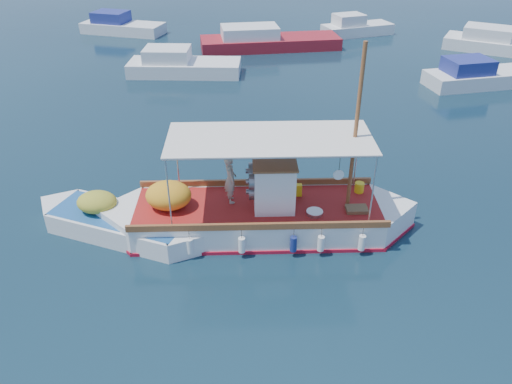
# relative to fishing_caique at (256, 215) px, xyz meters

# --- Properties ---
(ground) EXTENTS (160.00, 160.00, 0.00)m
(ground) POSITION_rel_fishing_caique_xyz_m (0.68, -0.45, -0.55)
(ground) COLOR black
(ground) RESTS_ON ground
(fishing_caique) EXTENTS (10.27, 3.87, 6.33)m
(fishing_caique) POSITION_rel_fishing_caique_xyz_m (0.00, 0.00, 0.00)
(fishing_caique) COLOR white
(fishing_caique) RESTS_ON ground
(dinghy) EXTENTS (6.07, 2.81, 1.53)m
(dinghy) POSITION_rel_fishing_caique_xyz_m (-4.39, -0.69, -0.23)
(dinghy) COLOR white
(dinghy) RESTS_ON ground
(bg_boat_nw) EXTENTS (6.87, 2.98, 1.80)m
(bg_boat_nw) POSITION_rel_fishing_caique_xyz_m (-6.41, 15.66, -0.06)
(bg_boat_nw) COLOR silver
(bg_boat_nw) RESTS_ON ground
(bg_boat_n) EXTENTS (10.10, 5.26, 1.80)m
(bg_boat_n) POSITION_rel_fishing_caique_xyz_m (-1.89, 21.99, -0.06)
(bg_boat_n) COLOR maroon
(bg_boat_n) RESTS_ON ground
(bg_boat_ne) EXTENTS (6.51, 4.11, 1.80)m
(bg_boat_ne) POSITION_rel_fishing_caique_xyz_m (10.84, 15.64, -0.06)
(bg_boat_ne) COLOR silver
(bg_boat_ne) RESTS_ON ground
(bg_boat_e) EXTENTS (8.14, 5.22, 1.80)m
(bg_boat_e) POSITION_rel_fishing_caique_xyz_m (14.27, 23.14, -0.06)
(bg_boat_e) COLOR silver
(bg_boat_e) RESTS_ON ground
(bg_boat_far_w) EXTENTS (6.63, 3.25, 1.80)m
(bg_boat_far_w) POSITION_rel_fishing_caique_xyz_m (-13.63, 25.15, -0.06)
(bg_boat_far_w) COLOR silver
(bg_boat_far_w) RESTS_ON ground
(bg_boat_far_n) EXTENTS (5.71, 4.20, 1.80)m
(bg_boat_far_n) POSITION_rel_fishing_caique_xyz_m (4.58, 26.70, -0.06)
(bg_boat_far_n) COLOR silver
(bg_boat_far_n) RESTS_ON ground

